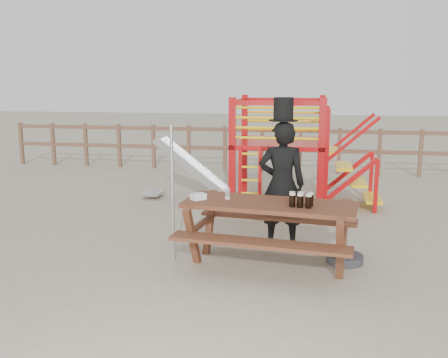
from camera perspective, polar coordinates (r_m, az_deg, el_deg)
ground at (r=6.59m, az=2.08°, el=-10.10°), size 60.00×60.00×0.00m
back_fence at (r=13.21m, az=6.53°, el=3.92°), size 15.09×0.09×1.20m
playground_fort at (r=9.78m, az=5.90°, el=3.38°), size 4.71×1.84×2.10m
picnic_table at (r=6.53m, az=5.17°, el=-5.36°), size 2.35×1.75×0.85m
man_with_hat at (r=7.24m, az=6.63°, el=-0.21°), size 0.71×0.50×2.16m
metal_pole at (r=6.59m, az=-5.91°, el=-1.76°), size 0.04×0.04×1.84m
parasol_base at (r=6.93m, az=13.63°, el=-8.82°), size 0.48×0.48×0.20m
paper_bag at (r=6.58m, az=-2.96°, el=-2.02°), size 0.23×0.23×0.08m
stout_pints at (r=6.28m, az=8.76°, el=-2.35°), size 0.30×0.20×0.17m
empty_glasses at (r=6.59m, az=0.41°, el=-1.72°), size 0.07×0.07×0.15m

